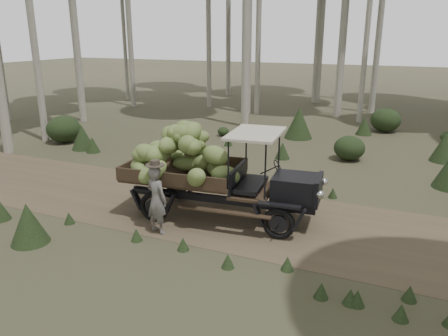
{
  "coord_description": "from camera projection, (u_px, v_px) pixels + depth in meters",
  "views": [
    {
      "loc": [
        2.19,
        -9.67,
        4.5
      ],
      "look_at": [
        -1.99,
        -0.24,
        1.32
      ],
      "focal_mm": 35.0,
      "sensor_mm": 36.0,
      "label": 1
    }
  ],
  "objects": [
    {
      "name": "banana_truck",
      "position": [
        198.0,
        160.0,
        10.9
      ],
      "size": [
        5.12,
        2.64,
        2.51
      ],
      "rotation": [
        0.0,
        0.0,
        0.1
      ],
      "color": "black",
      "rests_on": "ground"
    },
    {
      "name": "dirt_track",
      "position": [
        303.0,
        227.0,
        10.62
      ],
      "size": [
        70.0,
        4.0,
        0.01
      ],
      "primitive_type": "cube",
      "color": "brown",
      "rests_on": "ground"
    },
    {
      "name": "farmer",
      "position": [
        157.0,
        199.0,
        10.1
      ],
      "size": [
        0.68,
        0.54,
        1.77
      ],
      "rotation": [
        0.0,
        0.0,
        2.85
      ],
      "color": "#5C5855",
      "rests_on": "ground"
    },
    {
      "name": "ground",
      "position": [
        303.0,
        227.0,
        10.62
      ],
      "size": [
        120.0,
        120.0,
        0.0
      ],
      "primitive_type": "plane",
      "color": "#473D2B",
      "rests_on": "ground"
    },
    {
      "name": "undergrowth",
      "position": [
        325.0,
        190.0,
        11.53
      ],
      "size": [
        25.51,
        24.01,
        1.39
      ],
      "color": "#233319",
      "rests_on": "ground"
    }
  ]
}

